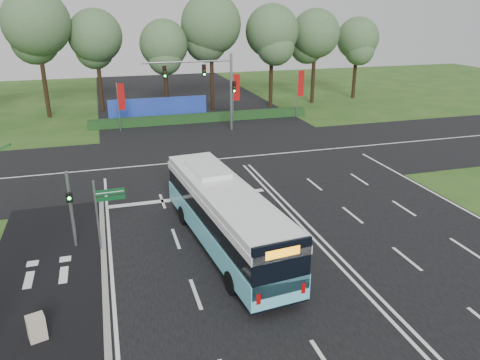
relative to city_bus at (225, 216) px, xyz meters
name	(u,v)px	position (x,y,z in m)	size (l,w,h in m)	color
ground	(298,223)	(4.44, 1.54, -1.69)	(120.00, 120.00, 0.00)	#264E1A
road_main	(298,223)	(4.44, 1.54, -1.67)	(20.00, 120.00, 0.04)	black
road_cross	(236,158)	(4.44, 13.54, -1.67)	(120.00, 14.00, 0.05)	black
bike_path	(44,291)	(-8.06, -1.46, -1.66)	(5.00, 18.00, 0.06)	black
kerb_strip	(105,281)	(-5.66, -1.46, -1.63)	(0.25, 18.00, 0.12)	gray
city_bus	(225,216)	(0.00, 0.00, 0.00)	(3.64, 11.89, 3.36)	#5FC7DE
pedestrian_signal	(71,207)	(-6.92, 2.13, 0.42)	(0.32, 0.43, 3.87)	gray
street_sign	(104,206)	(-5.44, 1.37, 0.60)	(1.40, 0.15, 3.58)	gray
utility_cabinet	(37,328)	(-7.98, -4.57, -1.20)	(0.59, 0.49, 0.98)	#B6AA93
banner_flag_left	(120,100)	(-3.40, 24.37, 1.27)	(0.67, 0.07, 4.54)	gray
banner_flag_mid	(236,90)	(7.75, 25.15, 1.45)	(0.71, 0.10, 4.83)	gray
banner_flag_right	(300,86)	(14.69, 25.32, 1.50)	(0.73, 0.08, 4.92)	gray
traffic_light_gantry	(212,81)	(4.65, 22.04, 2.97)	(8.41, 0.28, 7.00)	gray
hedge	(202,118)	(4.44, 26.04, -1.29)	(22.00, 1.20, 0.80)	#133617
blue_hoarding	(158,108)	(0.44, 28.54, -0.59)	(10.00, 0.30, 2.20)	#1F3AA9
eucalyptus_row	(177,32)	(3.31, 32.46, 6.63)	(48.09, 8.70, 12.73)	black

